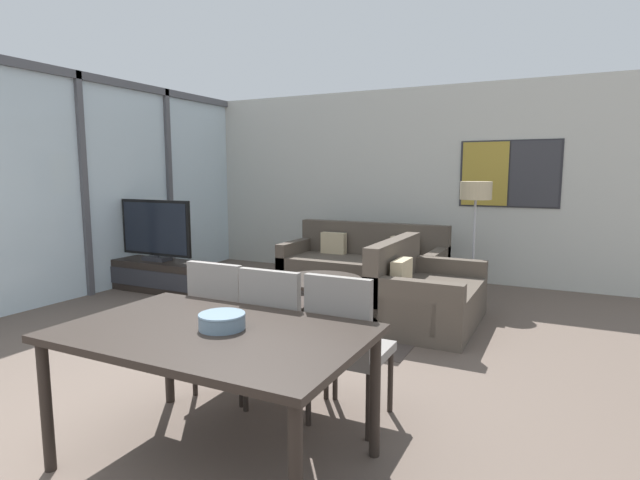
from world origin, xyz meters
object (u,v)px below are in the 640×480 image
object	(u,v)px
sofa_main	(364,268)
coffee_table	(320,287)
television	(156,230)
dining_table	(213,342)
fruit_bowl	(222,320)
floor_lamp	(476,198)
dining_chair_right	(346,341)
sofa_side	(421,298)
dining_chair_centre	(280,331)
tv_console	(158,275)
dining_chair_left	(226,321)

from	to	relation	value
sofa_main	coffee_table	distance (m)	1.36
television	sofa_main	size ratio (longest dim) A/B	0.53
television	dining_table	bearing A→B (deg)	-41.72
dining_table	coffee_table	bearing A→B (deg)	105.48
fruit_bowl	floor_lamp	distance (m)	4.35
coffee_table	dining_chair_right	world-z (taller)	dining_chair_right
sofa_side	dining_table	distance (m)	3.03
sofa_side	dining_table	size ratio (longest dim) A/B	0.89
sofa_side	floor_lamp	world-z (taller)	floor_lamp
coffee_table	dining_chair_right	bearing A→B (deg)	-60.09
sofa_main	dining_chair_centre	bearing A→B (deg)	-77.33
tv_console	dining_chair_left	bearing A→B (deg)	-37.94
television	coffee_table	distance (m)	2.49
dining_chair_left	sofa_main	bearing A→B (deg)	95.53
tv_console	dining_chair_left	distance (m)	3.54
floor_lamp	tv_console	bearing A→B (deg)	-159.64
sofa_side	dining_chair_left	distance (m)	2.41
sofa_side	coffee_table	xyz separation A→B (m)	(-1.13, -0.09, 0.02)
sofa_side	fruit_bowl	size ratio (longest dim) A/B	5.76
tv_console	dining_chair_centre	size ratio (longest dim) A/B	1.72
tv_console	dining_chair_centre	distance (m)	3.93
tv_console	floor_lamp	xyz separation A→B (m)	(3.86, 1.43, 1.05)
sofa_main	floor_lamp	size ratio (longest dim) A/B	1.48
sofa_side	dining_chair_centre	size ratio (longest dim) A/B	1.48
coffee_table	fruit_bowl	world-z (taller)	fruit_bowl
sofa_main	dining_chair_left	xyz separation A→B (m)	(0.34, -3.53, 0.26)
sofa_main	fruit_bowl	size ratio (longest dim) A/B	8.69
dining_chair_right	fruit_bowl	size ratio (longest dim) A/B	3.90
sofa_main	floor_lamp	distance (m)	1.73
dining_chair_centre	floor_lamp	bearing A→B (deg)	80.30
floor_lamp	fruit_bowl	bearing A→B (deg)	-97.78
sofa_main	dining_chair_left	bearing A→B (deg)	-84.47
dining_chair_centre	coffee_table	bearing A→B (deg)	109.92
dining_chair_right	dining_chair_left	bearing A→B (deg)	178.71
tv_console	dining_chair_left	size ratio (longest dim) A/B	1.72
sofa_side	dining_chair_centre	xyz separation A→B (m)	(-0.33, -2.30, 0.26)
coffee_table	dining_chair_left	bearing A→B (deg)	-81.07
dining_table	sofa_main	bearing A→B (deg)	100.68
television	dining_chair_left	world-z (taller)	television
dining_chair_centre	floor_lamp	distance (m)	3.75
dining_chair_left	dining_chair_right	size ratio (longest dim) A/B	1.00
floor_lamp	dining_chair_left	bearing A→B (deg)	-106.74
dining_chair_centre	floor_lamp	size ratio (longest dim) A/B	0.66
sofa_side	dining_chair_right	world-z (taller)	dining_chair_right
sofa_main	dining_chair_left	size ratio (longest dim) A/B	2.23
tv_console	dining_chair_right	size ratio (longest dim) A/B	1.72
coffee_table	television	bearing A→B (deg)	-179.77
dining_chair_centre	fruit_bowl	size ratio (longest dim) A/B	3.90
dining_chair_right	sofa_main	bearing A→B (deg)	109.57
sofa_main	dining_chair_right	xyz separation A→B (m)	(1.26, -3.55, 0.26)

